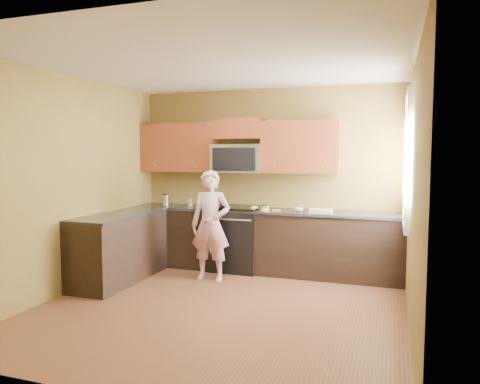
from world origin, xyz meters
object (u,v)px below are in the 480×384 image
at_px(woman, 211,225).
at_px(travel_mug, 166,206).
at_px(frying_pan, 223,208).
at_px(microwave, 238,172).
at_px(butter_tub, 265,211).
at_px(stove, 235,238).

relative_size(woman, travel_mug, 7.91).
height_order(woman, frying_pan, woman).
bearing_deg(microwave, butter_tub, -30.24).
distance_m(microwave, woman, 1.04).
xyz_separation_m(stove, woman, (-0.13, -0.64, 0.28)).
relative_size(stove, frying_pan, 2.19).
relative_size(stove, woman, 0.63).
bearing_deg(travel_mug, stove, 0.71).
bearing_deg(stove, microwave, 90.00).
height_order(microwave, butter_tub, microwave).
distance_m(butter_tub, travel_mug, 1.65).
bearing_deg(woman, travel_mug, 146.08).
height_order(microwave, woman, microwave).
height_order(woman, travel_mug, woman).
bearing_deg(microwave, travel_mug, -173.11).
bearing_deg(butter_tub, frying_pan, -171.34).
bearing_deg(frying_pan, travel_mug, 164.81).
relative_size(frying_pan, travel_mug, 2.27).
xyz_separation_m(butter_tub, travel_mug, (-1.65, 0.15, 0.00)).
relative_size(stove, butter_tub, 7.18).
bearing_deg(frying_pan, stove, 65.82).
bearing_deg(woman, stove, 75.73).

